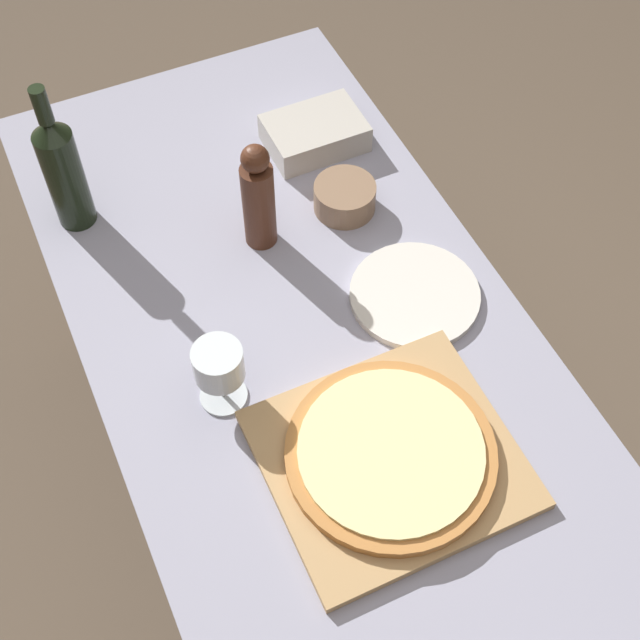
{
  "coord_description": "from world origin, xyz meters",
  "views": [
    {
      "loc": [
        -0.34,
        -0.66,
        2.04
      ],
      "look_at": [
        0.02,
        0.11,
        0.83
      ],
      "focal_mm": 50.0,
      "sensor_mm": 36.0,
      "label": 1
    }
  ],
  "objects_px": {
    "pizza": "(391,453)",
    "wine_bottle": "(63,170)",
    "pepper_mill": "(258,198)",
    "wine_glass": "(219,366)",
    "small_bowl": "(345,197)"
  },
  "relations": [
    {
      "from": "wine_bottle",
      "to": "wine_glass",
      "type": "bearing_deg",
      "value": -77.21
    },
    {
      "from": "pizza",
      "to": "pepper_mill",
      "type": "bearing_deg",
      "value": 90.75
    },
    {
      "from": "pizza",
      "to": "wine_bottle",
      "type": "bearing_deg",
      "value": 113.39
    },
    {
      "from": "wine_bottle",
      "to": "pepper_mill",
      "type": "relative_size",
      "value": 1.35
    },
    {
      "from": "wine_glass",
      "to": "pepper_mill",
      "type": "bearing_deg",
      "value": 57.05
    },
    {
      "from": "pepper_mill",
      "to": "wine_glass",
      "type": "height_order",
      "value": "pepper_mill"
    },
    {
      "from": "wine_bottle",
      "to": "pepper_mill",
      "type": "distance_m",
      "value": 0.35
    },
    {
      "from": "pepper_mill",
      "to": "wine_glass",
      "type": "xyz_separation_m",
      "value": [
        -0.19,
        -0.29,
        -0.02
      ]
    },
    {
      "from": "wine_bottle",
      "to": "small_bowl",
      "type": "distance_m",
      "value": 0.51
    },
    {
      "from": "pizza",
      "to": "small_bowl",
      "type": "relative_size",
      "value": 2.79
    },
    {
      "from": "wine_bottle",
      "to": "wine_glass",
      "type": "distance_m",
      "value": 0.49
    },
    {
      "from": "wine_bottle",
      "to": "pepper_mill",
      "type": "height_order",
      "value": "wine_bottle"
    },
    {
      "from": "pepper_mill",
      "to": "small_bowl",
      "type": "height_order",
      "value": "pepper_mill"
    },
    {
      "from": "pizza",
      "to": "small_bowl",
      "type": "height_order",
      "value": "small_bowl"
    },
    {
      "from": "pepper_mill",
      "to": "small_bowl",
      "type": "bearing_deg",
      "value": 1.81
    }
  ]
}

